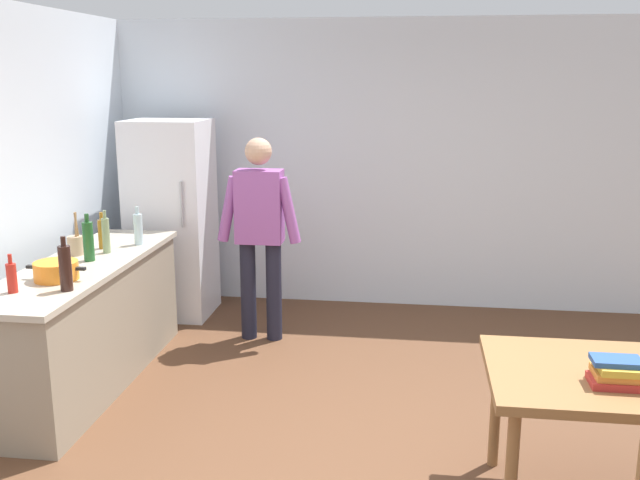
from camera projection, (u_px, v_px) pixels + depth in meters
The scene contains 15 objects.
ground_plane at pixel (353, 459), 4.15m from camera, with size 14.00×14.00×0.00m, color brown.
wall_back at pixel (383, 165), 6.74m from camera, with size 6.40×0.12×2.70m, color silver.
kitchen_counter at pixel (86, 324), 5.09m from camera, with size 0.64×2.20×0.90m.
refrigerator at pixel (172, 219), 6.52m from camera, with size 0.70×0.67×1.80m.
person at pixel (260, 226), 5.84m from camera, with size 0.70×0.22×1.70m.
dining_table at pixel (630, 388), 3.53m from camera, with size 1.40×0.90×0.75m.
cooking_pot at pixel (56, 271), 4.57m from camera, with size 0.40×0.28×0.12m.
utensil_jar at pixel (75, 244), 5.20m from camera, with size 0.11×0.11×0.32m.
bottle_water_clear at pixel (138, 229), 5.51m from camera, with size 0.07×0.07×0.30m.
bottle_sauce_red at pixel (12, 277), 4.30m from camera, with size 0.06×0.06×0.24m.
bottle_wine_dark at pixel (65, 268), 4.32m from camera, with size 0.08×0.08×0.34m.
bottle_vinegar_tall at pixel (106, 235), 5.25m from camera, with size 0.06×0.06×0.32m.
bottle_oil_amber at pixel (102, 233), 5.39m from camera, with size 0.06×0.06×0.28m.
bottle_wine_green at pixel (88, 241), 5.02m from camera, with size 0.08×0.08×0.34m.
book_stack at pixel (619, 373), 3.37m from camera, with size 0.27×0.20×0.13m.
Camera 1 is at (0.31, -3.75, 2.19)m, focal length 39.91 mm.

